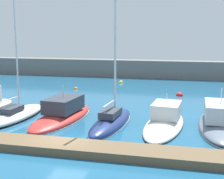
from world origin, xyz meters
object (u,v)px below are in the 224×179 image
at_px(sailboat_navy_fourth, 111,120).
at_px(mooring_buoy_orange, 76,89).
at_px(mooring_buoy_red, 180,96).
at_px(mooring_buoy_yellow, 121,83).
at_px(motorboat_slate_sixth, 220,121).
at_px(motorboat_red_third, 62,114).
at_px(sailboat_white_second, 15,115).
at_px(motorboat_ivory_fifth, 165,122).

relative_size(sailboat_navy_fourth, mooring_buoy_orange, 27.20).
distance_m(mooring_buoy_red, mooring_buoy_yellow, 11.94).
distance_m(motorboat_slate_sixth, mooring_buoy_orange, 21.86).
distance_m(mooring_buoy_yellow, mooring_buoy_orange, 8.14).
height_order(motorboat_red_third, mooring_buoy_orange, motorboat_red_third).
bearing_deg(sailboat_white_second, motorboat_ivory_fifth, -83.36).
relative_size(motorboat_slate_sixth, mooring_buoy_yellow, 13.70).
xyz_separation_m(sailboat_navy_fourth, mooring_buoy_yellow, (-3.61, 21.70, -0.40)).
relative_size(sailboat_navy_fourth, mooring_buoy_yellow, 20.89).
relative_size(sailboat_white_second, motorboat_red_third, 1.39).
bearing_deg(sailboat_white_second, mooring_buoy_red, -41.76).
relative_size(motorboat_red_third, sailboat_navy_fourth, 0.65).
relative_size(motorboat_slate_sixth, mooring_buoy_red, 11.57).
bearing_deg(mooring_buoy_orange, mooring_buoy_yellow, 53.61).
xyz_separation_m(sailboat_navy_fourth, motorboat_ivory_fifth, (4.22, 0.72, -0.03)).
bearing_deg(motorboat_slate_sixth, mooring_buoy_red, 17.03).
bearing_deg(mooring_buoy_yellow, sailboat_navy_fourth, -80.54).
height_order(sailboat_white_second, mooring_buoy_yellow, sailboat_white_second).
bearing_deg(motorboat_ivory_fifth, mooring_buoy_red, 1.47).
bearing_deg(motorboat_red_third, motorboat_ivory_fifth, -84.97).
bearing_deg(motorboat_ivory_fifth, mooring_buoy_yellow, 26.16).
distance_m(sailboat_white_second, sailboat_navy_fourth, 8.66).
bearing_deg(mooring_buoy_red, motorboat_red_third, -127.14).
distance_m(motorboat_ivory_fifth, mooring_buoy_yellow, 22.40).
xyz_separation_m(motorboat_red_third, motorboat_ivory_fifth, (8.74, -0.10, -0.09)).
height_order(sailboat_white_second, motorboat_slate_sixth, sailboat_white_second).
bearing_deg(mooring_buoy_yellow, motorboat_ivory_fifth, -69.53).
relative_size(motorboat_slate_sixth, mooring_buoy_orange, 17.84).
distance_m(sailboat_white_second, motorboat_slate_sixth, 17.15).
bearing_deg(motorboat_red_third, mooring_buoy_red, -31.43).
distance_m(sailboat_navy_fourth, motorboat_ivory_fifth, 4.28).
height_order(motorboat_slate_sixth, mooring_buoy_red, motorboat_slate_sixth).
xyz_separation_m(sailboat_navy_fourth, mooring_buoy_orange, (-8.45, 15.15, -0.40)).
distance_m(motorboat_slate_sixth, mooring_buoy_yellow, 23.72).
bearing_deg(mooring_buoy_red, mooring_buoy_yellow, 137.36).
relative_size(motorboat_ivory_fifth, motorboat_slate_sixth, 0.94).
xyz_separation_m(motorboat_red_third, sailboat_navy_fourth, (4.52, -0.83, -0.06)).
bearing_deg(motorboat_slate_sixth, motorboat_ivory_fifth, 99.79).
height_order(sailboat_white_second, motorboat_red_third, sailboat_white_second).
bearing_deg(mooring_buoy_orange, mooring_buoy_red, -6.42).
height_order(motorboat_red_third, mooring_buoy_red, motorboat_red_third).
xyz_separation_m(motorboat_red_third, motorboat_slate_sixth, (12.97, 0.47, 0.08)).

